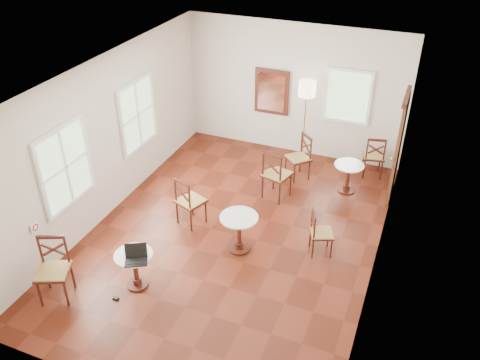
% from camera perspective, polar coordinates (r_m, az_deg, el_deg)
% --- Properties ---
extents(ground, '(7.00, 7.00, 0.00)m').
position_cam_1_polar(ground, '(9.13, -0.71, -6.26)').
color(ground, '#561C0E').
rests_on(ground, ground).
extents(room_shell, '(5.02, 7.02, 3.01)m').
position_cam_1_polar(room_shell, '(8.34, -0.46, 5.18)').
color(room_shell, beige).
rests_on(room_shell, ground).
extents(cafe_table_near, '(0.60, 0.60, 0.64)m').
position_cam_1_polar(cafe_table_near, '(8.05, -11.95, -9.67)').
color(cafe_table_near, '#431A10').
rests_on(cafe_table_near, ground).
extents(cafe_table_mid, '(0.66, 0.66, 0.70)m').
position_cam_1_polar(cafe_table_mid, '(8.54, -0.11, -5.68)').
color(cafe_table_mid, '#431A10').
rests_on(cafe_table_mid, ground).
extents(cafe_table_back, '(0.60, 0.60, 0.63)m').
position_cam_1_polar(cafe_table_back, '(10.34, 12.30, 0.58)').
color(cafe_table_back, '#431A10').
rests_on(cafe_table_back, ground).
extents(chair_near_a, '(0.59, 0.59, 1.00)m').
position_cam_1_polar(chair_near_a, '(9.16, -5.80, -2.42)').
color(chair_near_a, '#431A10').
rests_on(chair_near_a, ground).
extents(chair_near_b, '(0.63, 0.63, 1.04)m').
position_cam_1_polar(chair_near_b, '(8.14, -20.62, -9.62)').
color(chair_near_b, '#431A10').
rests_on(chair_near_b, ground).
extents(chair_mid_a, '(0.61, 0.61, 1.08)m').
position_cam_1_polar(chair_mid_a, '(9.86, 4.17, 0.65)').
color(chair_mid_a, '#431A10').
rests_on(chair_mid_a, ground).
extents(chair_mid_b, '(0.51, 0.51, 0.84)m').
position_cam_1_polar(chair_mid_b, '(8.60, 9.20, -5.99)').
color(chair_mid_b, '#431A10').
rests_on(chair_mid_b, ground).
extents(chair_back_a, '(0.53, 0.53, 0.95)m').
position_cam_1_polar(chair_back_a, '(10.99, 15.10, 2.69)').
color(chair_back_a, '#431A10').
rests_on(chair_back_a, ground).
extents(chair_back_b, '(0.63, 0.63, 0.97)m').
position_cam_1_polar(chair_back_b, '(10.61, 6.80, 2.60)').
color(chair_back_b, '#431A10').
rests_on(chair_back_b, ground).
extents(floor_lamp, '(0.37, 0.37, 1.88)m').
position_cam_1_polar(floor_lamp, '(10.83, 7.65, 9.72)').
color(floor_lamp, '#BF8C3F').
rests_on(floor_lamp, ground).
extents(laptop, '(0.43, 0.41, 0.24)m').
position_cam_1_polar(laptop, '(7.75, -11.84, -8.59)').
color(laptop, black).
rests_on(laptop, cafe_table_near).
extents(mouse, '(0.11, 0.09, 0.04)m').
position_cam_1_polar(mouse, '(7.86, -11.74, -8.31)').
color(mouse, black).
rests_on(mouse, cafe_table_near).
extents(navy_mug, '(0.11, 0.07, 0.09)m').
position_cam_1_polar(navy_mug, '(7.97, -12.67, -7.55)').
color(navy_mug, '#101B36').
rests_on(navy_mug, cafe_table_near).
extents(water_glass, '(0.07, 0.07, 0.11)m').
position_cam_1_polar(water_glass, '(7.81, -11.73, -8.26)').
color(water_glass, white).
rests_on(water_glass, cafe_table_near).
extents(power_adapter, '(0.09, 0.05, 0.04)m').
position_cam_1_polar(power_adapter, '(8.14, -14.09, -13.02)').
color(power_adapter, black).
rests_on(power_adapter, ground).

